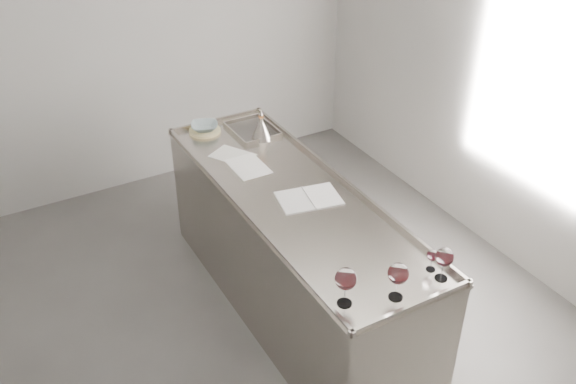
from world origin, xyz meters
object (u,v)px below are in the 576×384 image
wine_glass_middle (398,274)px  notebook (309,198)px  wine_glass_left (346,280)px  wine_funnel (261,130)px  wine_glass_right (444,258)px  counter (293,254)px  wine_glass_small (433,256)px  ceramic_bowl (205,127)px

wine_glass_middle → notebook: 1.01m
wine_glass_middle → wine_glass_left: bearing=160.4°
wine_glass_middle → wine_funnel: (0.20, 1.86, -0.08)m
wine_glass_right → wine_funnel: size_ratio=0.83×
notebook → wine_glass_left: bearing=-99.2°
wine_glass_right → counter: bearing=104.3°
wine_glass_right → wine_funnel: (-0.10, 1.86, -0.07)m
wine_glass_middle → wine_glass_small: 0.32m
wine_glass_small → notebook: size_ratio=0.30×
wine_glass_right → wine_funnel: wine_funnel is taller
counter → ceramic_bowl: bearing=97.5°
wine_glass_right → notebook: bearing=102.1°
wine_glass_left → notebook: 0.98m
wine_glass_right → ceramic_bowl: wine_glass_right is taller
wine_glass_left → notebook: wine_glass_left is taller
wine_glass_middle → ceramic_bowl: (-0.12, 2.16, -0.11)m
counter → notebook: 0.49m
counter → wine_funnel: wine_funnel is taller
ceramic_bowl → wine_glass_middle: bearing=-86.9°
wine_glass_right → wine_funnel: bearing=92.9°
ceramic_bowl → wine_funnel: size_ratio=0.85×
ceramic_bowl → wine_glass_left: bearing=-93.7°
wine_glass_small → wine_funnel: size_ratio=0.56×
wine_glass_left → wine_funnel: wine_funnel is taller
counter → wine_glass_left: wine_glass_left is taller
wine_glass_middle → wine_glass_right: bearing=0.0°
wine_glass_left → wine_glass_small: (0.55, -0.01, -0.06)m
wine_glass_left → notebook: (0.34, 0.90, -0.15)m
wine_glass_right → wine_glass_small: (-0.00, 0.08, -0.04)m
wine_glass_middle → wine_glass_small: wine_glass_middle is taller
wine_glass_small → ceramic_bowl: (-0.42, 2.08, -0.05)m
ceramic_bowl → wine_funnel: wine_funnel is taller
wine_glass_right → wine_glass_small: 0.10m
counter → wine_glass_right: 1.27m
wine_glass_small → wine_funnel: (-0.10, 1.78, -0.02)m
counter → wine_funnel: bearing=77.0°
wine_glass_left → ceramic_bowl: bearing=86.3°
wine_glass_left → wine_glass_right: (0.55, -0.09, -0.02)m
counter → ceramic_bowl: 1.20m
counter → wine_glass_small: (0.27, -1.00, 0.56)m
wine_glass_left → wine_funnel: 1.83m
wine_glass_right → wine_glass_small: wine_glass_right is taller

